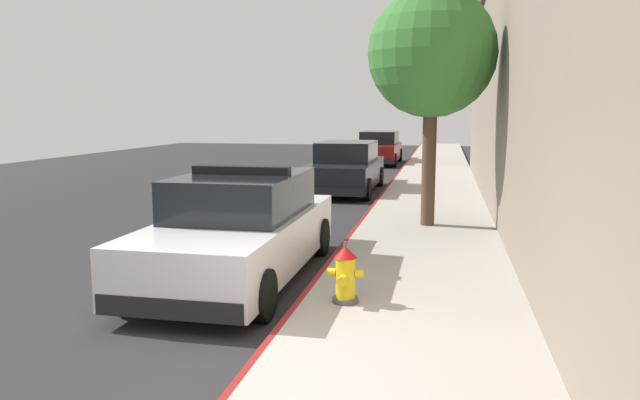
{
  "coord_description": "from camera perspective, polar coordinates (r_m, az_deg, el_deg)",
  "views": [
    {
      "loc": [
        1.67,
        -4.81,
        2.48
      ],
      "look_at": [
        -0.37,
        4.92,
        1.0
      ],
      "focal_mm": 33.41,
      "sensor_mm": 36.0,
      "label": 1
    }
  ],
  "objects": [
    {
      "name": "parked_car_silver_ahead",
      "position": [
        18.54,
        2.54,
        3.06
      ],
      "size": [
        1.94,
        4.84,
        1.56
      ],
      "color": "black",
      "rests_on": "ground"
    },
    {
      "name": "parked_car_dark_far",
      "position": [
        28.77,
        5.69,
        4.94
      ],
      "size": [
        1.94,
        4.84,
        1.56
      ],
      "color": "maroon",
      "rests_on": "ground"
    },
    {
      "name": "fire_hydrant",
      "position": [
        7.31,
        2.44,
        -7.16
      ],
      "size": [
        0.44,
        0.4,
        0.76
      ],
      "color": "#4C4C51",
      "rests_on": "sidewalk_pavement"
    },
    {
      "name": "ground_plane",
      "position": [
        16.3,
        -11.08,
        -0.81
      ],
      "size": [
        28.97,
        60.0,
        0.2
      ],
      "primitive_type": "cube",
      "color": "#2B2B2D"
    },
    {
      "name": "street_tree",
      "position": [
        12.36,
        10.66,
        13.57
      ],
      "size": [
        2.56,
        2.56,
        4.76
      ],
      "color": "brown",
      "rests_on": "sidewalk_pavement"
    },
    {
      "name": "police_cruiser",
      "position": [
        8.94,
        -7.58,
        -2.79
      ],
      "size": [
        1.94,
        4.84,
        1.68
      ],
      "color": "white",
      "rests_on": "ground"
    },
    {
      "name": "curb_painted_edge",
      "position": [
        15.1,
        5.17,
        -0.72
      ],
      "size": [
        0.08,
        60.0,
        0.16
      ],
      "primitive_type": "cube",
      "color": "maroon",
      "rests_on": "ground"
    },
    {
      "name": "sidewalk_pavement",
      "position": [
        15.01,
        10.52,
        -0.88
      ],
      "size": [
        2.74,
        60.0,
        0.16
      ],
      "primitive_type": "cube",
      "color": "#ADA89E",
      "rests_on": "ground"
    }
  ]
}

